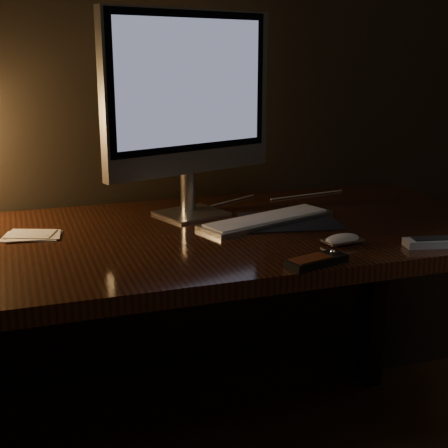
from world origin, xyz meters
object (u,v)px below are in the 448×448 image
object	(u,v)px
mouse	(342,241)
media_remote	(316,261)
keyboard	(267,219)
tv_remote	(443,242)
desk	(194,270)
monitor	(190,97)

from	to	relation	value
mouse	media_remote	distance (m)	0.17
keyboard	tv_remote	distance (m)	0.46
desk	media_remote	world-z (taller)	media_remote
desk	media_remote	bearing A→B (deg)	-68.86
monitor	media_remote	world-z (taller)	monitor
desk	media_remote	size ratio (longest dim) A/B	10.63
keyboard	media_remote	world-z (taller)	media_remote
monitor	keyboard	distance (m)	0.39
tv_remote	mouse	bearing A→B (deg)	169.84
keyboard	mouse	bearing A→B (deg)	-88.40
mouse	keyboard	bearing A→B (deg)	102.12
keyboard	mouse	size ratio (longest dim) A/B	4.27
desk	mouse	size ratio (longest dim) A/B	17.20
monitor	tv_remote	size ratio (longest dim) A/B	2.94
mouse	tv_remote	distance (m)	0.23
monitor	tv_remote	distance (m)	0.74
keyboard	mouse	world-z (taller)	mouse
desk	keyboard	world-z (taller)	keyboard
mouse	media_remote	world-z (taller)	media_remote
monitor	tv_remote	bearing A→B (deg)	-63.73
desk	monitor	distance (m)	0.46
monitor	media_remote	xyz separation A→B (m)	(0.13, -0.50, -0.32)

